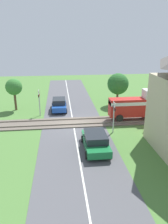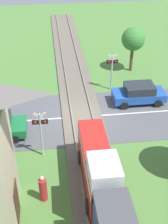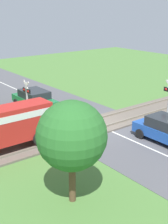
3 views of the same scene
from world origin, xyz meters
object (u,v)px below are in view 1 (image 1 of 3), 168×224
Objects in this scene: crossing_signal_west_approach at (39,99)px; pedestrian_by_station at (148,124)px; car_near_crossing at (59,104)px; car_far_side at (96,141)px; crossing_signal_east_approach at (114,113)px.

crossing_signal_west_approach reaches higher than pedestrian_by_station.
crossing_signal_west_approach reaches higher than car_near_crossing.
car_far_side is 1.37× the size of crossing_signal_west_approach.
crossing_signal_west_approach is (-8.66, -5.10, 1.22)m from car_far_side.
crossing_signal_east_approach is at bearing 35.23° from car_near_crossing.
pedestrian_by_station is at bearing 118.97° from car_far_side.
car_near_crossing is 3.02m from crossing_signal_west_approach.
pedestrian_by_station reaches higher than car_near_crossing.
crossing_signal_west_approach is 12.13m from pedestrian_by_station.
car_far_side is 10.13m from crossing_signal_west_approach.
car_near_crossing is at bearing -164.42° from car_far_side.
crossing_signal_west_approach is at bearing -127.20° from crossing_signal_east_approach.
car_far_side is 4.01m from crossing_signal_east_approach.
crossing_signal_west_approach is at bearing -149.51° from car_far_side.
car_near_crossing reaches higher than car_far_side.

